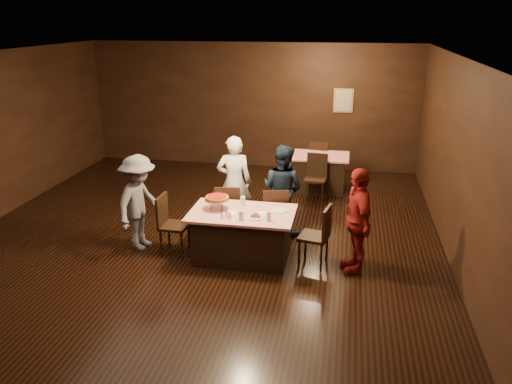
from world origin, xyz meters
TOP-DOWN VIEW (x-y plane):
  - room at (0.00, 0.01)m, footprint 10.00×10.04m
  - main_table at (0.84, -0.05)m, footprint 1.60×1.00m
  - back_table at (1.76, 3.44)m, footprint 1.30×0.90m
  - chair_far_left at (0.44, 0.70)m, footprint 0.48×0.48m
  - chair_far_right at (1.24, 0.70)m, footprint 0.50×0.50m
  - chair_end_left at (-0.26, -0.05)m, footprint 0.43×0.43m
  - chair_end_right at (1.94, -0.05)m, footprint 0.50×0.50m
  - chair_back_near at (1.76, 2.74)m, footprint 0.45×0.45m
  - chair_back_far at (1.76, 4.04)m, footprint 0.48×0.48m
  - diner_white_jacket at (0.43, 1.17)m, footprint 0.67×0.51m
  - diner_navy_hoodie at (1.30, 1.08)m, footprint 0.93×0.85m
  - diner_grey_knit at (-0.86, 0.03)m, footprint 0.76×1.10m
  - diner_red_shirt at (2.56, -0.12)m, footprint 0.62×1.00m
  - pizza_stand at (0.44, -0.00)m, footprint 0.38×0.38m
  - plate_with_slice at (1.09, -0.23)m, footprint 0.25×0.25m
  - plate_empty at (1.39, 0.10)m, footprint 0.25×0.25m
  - glass_front_left at (0.89, -0.35)m, footprint 0.08×0.08m
  - glass_front_right at (1.29, -0.30)m, footprint 0.08×0.08m
  - glass_back at (0.79, 0.25)m, footprint 0.08×0.08m
  - condiments at (0.66, -0.33)m, footprint 0.17×0.10m
  - napkin_center at (1.14, -0.05)m, footprint 0.19×0.19m
  - napkin_left at (0.69, -0.10)m, footprint 0.21×0.21m

SIDE VIEW (x-z plane):
  - main_table at x=0.84m, z-range 0.00..0.77m
  - back_table at x=1.76m, z-range 0.00..0.77m
  - chair_far_left at x=0.44m, z-range 0.00..0.95m
  - chair_far_right at x=1.24m, z-range 0.00..0.95m
  - chair_end_left at x=-0.26m, z-range 0.00..0.95m
  - chair_end_right at x=1.94m, z-range 0.00..0.95m
  - chair_back_near at x=1.76m, z-range 0.00..0.95m
  - chair_back_far at x=1.76m, z-range 0.00..0.95m
  - napkin_center at x=1.14m, z-range 0.77..0.78m
  - napkin_left at x=0.69m, z-range 0.77..0.78m
  - plate_empty at x=1.39m, z-range 0.77..0.78m
  - diner_grey_knit at x=-0.86m, z-range 0.00..1.56m
  - diner_navy_hoodie at x=1.30m, z-range 0.00..1.56m
  - diner_red_shirt at x=2.56m, z-range 0.00..1.59m
  - plate_with_slice at x=1.09m, z-range 0.76..0.83m
  - condiments at x=0.66m, z-range 0.77..0.87m
  - diner_white_jacket at x=0.43m, z-range 0.00..1.66m
  - glass_front_left at x=0.89m, z-range 0.77..0.91m
  - glass_front_right at x=1.29m, z-range 0.77..0.91m
  - glass_back at x=0.79m, z-range 0.77..0.91m
  - pizza_stand at x=0.44m, z-range 0.84..1.06m
  - room at x=0.00m, z-range 0.63..3.65m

